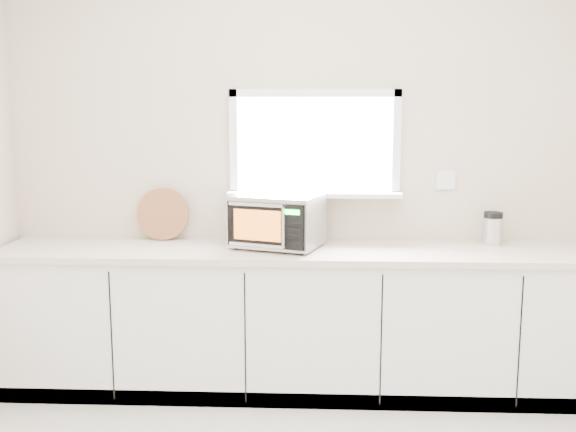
{
  "coord_description": "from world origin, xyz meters",
  "views": [
    {
      "loc": [
        0.02,
        -2.39,
        1.8
      ],
      "look_at": [
        -0.15,
        1.55,
        1.15
      ],
      "focal_mm": 42.0,
      "sensor_mm": 36.0,
      "label": 1
    }
  ],
  "objects": [
    {
      "name": "back_wall",
      "position": [
        0.0,
        2.0,
        1.36
      ],
      "size": [
        4.0,
        0.17,
        2.7
      ],
      "color": "beige",
      "rests_on": "ground"
    },
    {
      "name": "cabinets",
      "position": [
        0.0,
        1.7,
        0.44
      ],
      "size": [
        3.92,
        0.6,
        0.88
      ],
      "primitive_type": "cube",
      "color": "white",
      "rests_on": "ground"
    },
    {
      "name": "countertop",
      "position": [
        0.0,
        1.69,
        0.9
      ],
      "size": [
        3.92,
        0.64,
        0.04
      ],
      "primitive_type": "cube",
      "color": "beige",
      "rests_on": "cabinets"
    },
    {
      "name": "microwave",
      "position": [
        -0.23,
        1.73,
        1.09
      ],
      "size": [
        0.61,
        0.54,
        0.33
      ],
      "rotation": [
        0.0,
        0.0,
        -0.32
      ],
      "color": "black",
      "rests_on": "countertop"
    },
    {
      "name": "knife_block",
      "position": [
        -0.18,
        1.8,
        1.06
      ],
      "size": [
        0.16,
        0.25,
        0.33
      ],
      "rotation": [
        0.0,
        0.0,
        -0.24
      ],
      "color": "#412317",
      "rests_on": "countertop"
    },
    {
      "name": "cutting_board",
      "position": [
        -1.0,
        1.94,
        1.09
      ],
      "size": [
        0.34,
        0.08,
        0.34
      ],
      "primitive_type": "cylinder",
      "rotation": [
        1.4,
        0.0,
        0.0
      ],
      "color": "brown",
      "rests_on": "countertop"
    },
    {
      "name": "coffee_grinder",
      "position": [
        1.14,
        1.88,
        1.03
      ],
      "size": [
        0.14,
        0.14,
        0.21
      ],
      "rotation": [
        0.0,
        0.0,
        0.14
      ],
      "color": "#B7B9BF",
      "rests_on": "countertop"
    }
  ]
}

